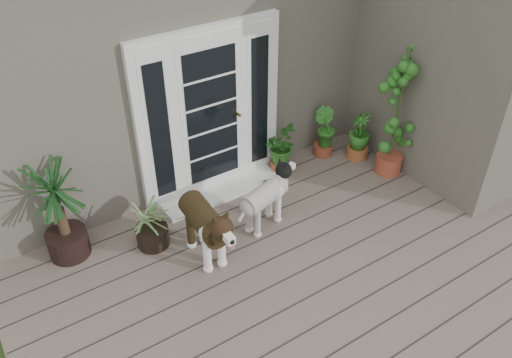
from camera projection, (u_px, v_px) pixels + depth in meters
deck at (333, 287)px, 5.57m from camera, size 6.20×4.60×0.12m
house_main at (152, 30)px, 7.55m from camera, size 7.40×4.00×3.10m
house_wing at (463, 59)px, 6.71m from camera, size 1.60×2.40×3.10m
door_unit at (210, 113)px, 6.29m from camera, size 1.90×0.14×2.15m
door_step at (222, 191)px, 6.78m from camera, size 1.60×0.40×0.05m
brindle_dog at (205, 229)px, 5.63m from camera, size 0.45×0.96×0.79m
white_dog at (264, 204)px, 6.09m from camera, size 0.86×0.54×0.66m
spider_plant at (151, 222)px, 5.83m from camera, size 0.69×0.69×0.65m
yucca at (59, 211)px, 5.54m from camera, size 1.11×1.11×1.23m
herb_a at (280, 153)px, 7.02m from camera, size 0.62×0.62×0.57m
herb_b at (324, 139)px, 7.38m from camera, size 0.41×0.41×0.51m
herb_c at (359, 140)px, 7.31m from camera, size 0.47×0.47×0.55m
sapling at (398, 112)px, 6.64m from camera, size 0.63×0.63×1.84m
clog_left at (273, 186)px, 6.85m from camera, size 0.24×0.30×0.08m
clog_right at (284, 168)px, 7.16m from camera, size 0.14×0.28×0.08m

